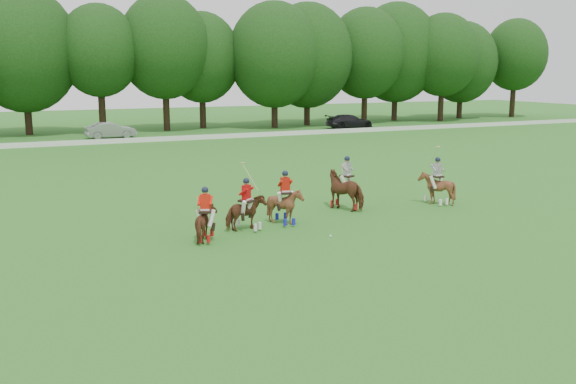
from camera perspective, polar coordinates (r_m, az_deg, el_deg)
name	(u,v)px	position (r m, az deg, el deg)	size (l,w,h in m)	color
ground	(321,252)	(22.75, 2.97, -5.39)	(180.00, 180.00, 0.00)	#26671D
tree_line	(102,51)	(68.22, -16.21, 11.95)	(117.98, 14.32, 14.75)	black
boundary_rail	(122,141)	(58.56, -14.56, 4.44)	(120.00, 0.10, 0.44)	white
car_mid	(111,130)	(62.89, -15.48, 5.30)	(1.61, 4.61, 1.52)	gray
car_right	(349,121)	(71.72, 5.49, 6.27)	(2.15, 5.28, 1.53)	black
polo_red_a	(206,222)	(24.20, -7.33, -2.68)	(1.33, 1.75, 2.08)	#502C15
polo_red_b	(247,212)	(25.68, -3.71, -1.81)	(1.82, 1.78, 2.67)	#502C15
polo_red_c	(285,205)	(26.66, -0.25, -1.18)	(1.41, 1.54, 2.26)	#502C15
polo_stripe_a	(347,190)	(29.67, 5.22, 0.21)	(1.84, 2.32, 2.47)	#502C15
polo_stripe_b	(437,188)	(31.44, 13.07, 0.39)	(1.28, 1.44, 2.82)	#502C15
polo_ball	(331,236)	(24.82, 3.80, -3.92)	(0.09, 0.09, 0.09)	white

